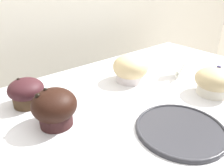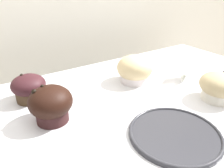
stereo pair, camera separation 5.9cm
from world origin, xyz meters
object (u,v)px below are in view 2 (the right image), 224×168
at_px(muffin_back_right, 29,88).
at_px(muffin_front_left, 51,104).
at_px(muffin_front_center, 135,70).
at_px(muffin_back_left, 220,87).
at_px(serving_plate, 175,134).

height_order(muffin_back_right, muffin_front_left, muffin_front_left).
relative_size(muffin_front_center, muffin_back_left, 1.03).
height_order(muffin_back_left, muffin_back_right, muffin_back_left).
distance_m(muffin_front_center, muffin_front_left, 0.30).
xyz_separation_m(muffin_back_left, muffin_back_right, (-0.43, 0.28, -0.00)).
xyz_separation_m(muffin_back_right, serving_plate, (0.22, -0.32, -0.03)).
height_order(muffin_back_right, serving_plate, muffin_back_right).
bearing_deg(muffin_front_left, muffin_front_center, 12.40).
bearing_deg(muffin_back_left, muffin_front_center, 119.30).
distance_m(muffin_front_center, muffin_back_right, 0.32).
distance_m(muffin_back_right, serving_plate, 0.39).
height_order(muffin_front_center, serving_plate, muffin_front_center).
xyz_separation_m(muffin_front_left, serving_plate, (0.20, -0.19, -0.04)).
relative_size(muffin_back_left, serving_plate, 0.55).
bearing_deg(muffin_front_center, serving_plate, -109.97).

